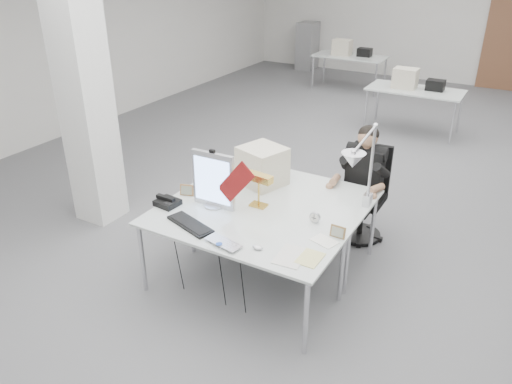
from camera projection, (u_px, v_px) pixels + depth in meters
room_shell at (355, 65)px, 6.04m from camera, size 10.04×14.04×3.24m
desk_main at (240, 228)px, 4.43m from camera, size 1.80×0.90×0.02m
desk_second at (285, 189)px, 5.13m from camera, size 1.80×0.90×0.02m
bg_desk_a at (415, 90)px, 8.62m from camera, size 1.60×0.80×0.02m
bg_desk_b at (350, 56)px, 11.22m from camera, size 1.60×0.80×0.02m
filing_cabinet at (307, 46)px, 13.16m from camera, size 0.45×0.55×1.20m
office_chair at (363, 196)px, 5.48m from camera, size 0.54×0.54×1.05m
seated_person at (365, 166)px, 5.27m from camera, size 0.56×0.69×0.98m
monitor at (213, 180)px, 4.66m from camera, size 0.44×0.05×0.55m
pennant at (236, 182)px, 4.48m from camera, size 0.42×0.04×0.45m
keyboard at (190, 224)px, 4.43m from camera, size 0.52×0.31×0.02m
laptop at (219, 246)px, 4.12m from camera, size 0.37×0.28×0.03m
mouse at (257, 247)px, 4.09m from camera, size 0.10×0.08×0.04m
bankers_lamp at (259, 191)px, 4.70m from camera, size 0.29×0.15×0.32m
desk_phone at (168, 203)px, 4.78m from camera, size 0.23×0.21×0.05m
picture_frame_left at (187, 190)px, 4.95m from camera, size 0.15×0.08×0.11m
picture_frame_right at (338, 232)px, 4.24m from camera, size 0.14×0.04×0.11m
desk_clock at (315, 217)px, 4.47m from camera, size 0.10×0.04×0.10m
paper_stack_a at (291, 256)px, 4.00m from camera, size 0.25×0.33×0.01m
paper_stack_b at (310, 258)px, 3.97m from camera, size 0.18×0.24×0.01m
paper_stack_c at (324, 241)px, 4.20m from camera, size 0.25×0.20×0.01m
beige_monitor at (262, 166)px, 5.14m from camera, size 0.52×0.51×0.40m
architect_lamp at (363, 166)px, 4.36m from camera, size 0.46×0.82×1.00m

